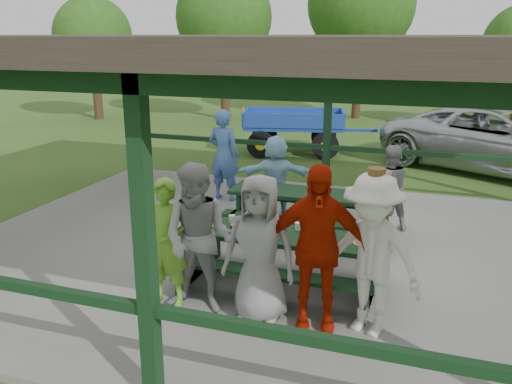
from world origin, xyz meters
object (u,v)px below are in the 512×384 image
at_px(picnic_table_near, 281,253).
at_px(contestant_white_fedora, 371,255).
at_px(contestant_grey_left, 199,239).
at_px(spectator_lblue, 276,176).
at_px(spectator_grey, 389,188).
at_px(contestant_red, 315,248).
at_px(pickup_truck, 503,140).
at_px(picnic_table_far, 308,208).
at_px(contestant_green, 167,243).
at_px(contestant_grey_mid, 259,249).
at_px(spectator_blue, 224,155).
at_px(farm_trailer, 294,130).

relative_size(picnic_table_near, contestant_white_fedora, 1.44).
bearing_deg(picnic_table_near, contestant_grey_left, -128.67).
relative_size(spectator_lblue, spectator_grey, 1.03).
relative_size(contestant_red, pickup_truck, 0.33).
relative_size(picnic_table_near, pickup_truck, 0.47).
relative_size(picnic_table_far, contestant_red, 1.34).
height_order(picnic_table_near, picnic_table_far, same).
relative_size(contestant_green, contestant_red, 0.83).
bearing_deg(contestant_green, contestant_grey_mid, -0.45).
xyz_separation_m(picnic_table_near, contestant_red, (0.65, -0.86, 0.49)).
distance_m(contestant_red, pickup_truck, 9.46).
bearing_deg(contestant_grey_left, picnic_table_far, 75.57).
bearing_deg(pickup_truck, contestant_grey_left, -178.17).
height_order(contestant_green, spectator_lblue, contestant_green).
bearing_deg(contestant_white_fedora, contestant_red, -153.28).
height_order(picnic_table_near, contestant_green, contestant_green).
bearing_deg(spectator_lblue, spectator_blue, -42.49).
bearing_deg(contestant_red, contestant_grey_mid, 170.22).
bearing_deg(contestant_green, spectator_lblue, 85.20).
relative_size(spectator_lblue, spectator_blue, 0.82).
bearing_deg(pickup_truck, contestant_red, -170.61).
xyz_separation_m(pickup_truck, farm_trailer, (-5.52, 0.47, -0.14)).
bearing_deg(spectator_blue, picnic_table_near, 128.63).
distance_m(spectator_lblue, spectator_blue, 1.46).
relative_size(contestant_green, spectator_grey, 1.09).
distance_m(picnic_table_far, contestant_grey_mid, 2.94).
bearing_deg(spectator_blue, contestant_grey_left, 114.47).
xyz_separation_m(picnic_table_far, contestant_grey_mid, (0.13, -2.91, 0.41)).
height_order(spectator_lblue, pickup_truck, pickup_truck).
xyz_separation_m(picnic_table_far, pickup_truck, (3.45, 6.21, 0.24)).
xyz_separation_m(picnic_table_near, picnic_table_far, (-0.12, 2.00, -0.00)).
relative_size(picnic_table_far, contestant_grey_mid, 1.47).
relative_size(contestant_red, spectator_blue, 1.05).
distance_m(contestant_green, farm_trailer, 9.66).
xyz_separation_m(contestant_green, spectator_blue, (-1.04, 4.37, 0.12)).
height_order(contestant_red, farm_trailer, contestant_red).
distance_m(pickup_truck, farm_trailer, 5.54).
distance_m(picnic_table_near, picnic_table_far, 2.00).
height_order(spectator_blue, spectator_grey, spectator_blue).
bearing_deg(contestant_grey_mid, picnic_table_near, 88.79).
xyz_separation_m(picnic_table_near, farm_trailer, (-2.19, 8.68, 0.09)).
distance_m(contestant_green, contestant_white_fedora, 2.45).
relative_size(pickup_truck, farm_trailer, 1.50).
bearing_deg(picnic_table_far, picnic_table_near, -86.53).
bearing_deg(spectator_grey, picnic_table_far, 6.60).
xyz_separation_m(contestant_grey_left, pickup_truck, (4.07, 9.14, -0.21)).
bearing_deg(contestant_green, contestant_white_fedora, 2.44).
distance_m(spectator_grey, farm_trailer, 6.80).
bearing_deg(contestant_green, contestant_grey_left, -2.20).
height_order(picnic_table_far, contestant_grey_mid, contestant_grey_mid).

